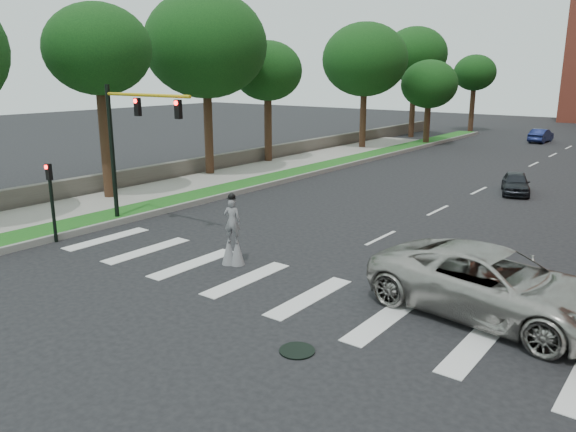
{
  "coord_description": "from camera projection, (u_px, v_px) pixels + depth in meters",
  "views": [
    {
      "loc": [
        10.47,
        -12.22,
        6.76
      ],
      "look_at": [
        -1.34,
        3.35,
        1.7
      ],
      "focal_mm": 35.0,
      "sensor_mm": 36.0,
      "label": 1
    }
  ],
  "objects": [
    {
      "name": "stilt_performer",
      "position": [
        233.0,
        238.0,
        19.99
      ],
      "size": [
        0.81,
        0.65,
        2.63
      ],
      "rotation": [
        0.0,
        0.0,
        3.55
      ],
      "color": "#352115",
      "rests_on": "ground"
    },
    {
      "name": "suv_crossing",
      "position": [
        493.0,
        284.0,
        15.72
      ],
      "size": [
        7.3,
        4.04,
        1.94
      ],
      "primitive_type": "imported",
      "rotation": [
        0.0,
        0.0,
        1.45
      ],
      "color": "#A2A099",
      "rests_on": "ground"
    },
    {
      "name": "sidewalk_left",
      "position": [
        180.0,
        186.0,
        33.42
      ],
      "size": [
        4.0,
        60.0,
        0.18
      ],
      "primitive_type": "cube",
      "color": "gray",
      "rests_on": "ground"
    },
    {
      "name": "secondary_signal",
      "position": [
        51.0,
        195.0,
        22.4
      ],
      "size": [
        0.25,
        0.21,
        3.23
      ],
      "color": "black",
      "rests_on": "ground"
    },
    {
      "name": "stone_wall",
      "position": [
        273.0,
        153.0,
        44.02
      ],
      "size": [
        0.5,
        56.0,
        1.1
      ],
      "primitive_type": "cube",
      "color": "#534F47",
      "rests_on": "ground"
    },
    {
      "name": "car_near",
      "position": [
        516.0,
        183.0,
        31.78
      ],
      "size": [
        2.49,
        3.85,
        1.22
      ],
      "primitive_type": "imported",
      "rotation": [
        0.0,
        0.0,
        0.32
      ],
      "color": "black",
      "rests_on": "ground"
    },
    {
      "name": "manhole",
      "position": [
        297.0,
        351.0,
        13.94
      ],
      "size": [
        0.9,
        0.9,
        0.04
      ],
      "primitive_type": "cylinder",
      "color": "black",
      "rests_on": "ground"
    },
    {
      "name": "tree_3",
      "position": [
        268.0,
        72.0,
        40.91
      ],
      "size": [
        5.09,
        5.09,
        8.94
      ],
      "color": "#352115",
      "rests_on": "ground"
    },
    {
      "name": "tree_7",
      "position": [
        475.0,
        73.0,
        63.17
      ],
      "size": [
        4.69,
        4.69,
        8.58
      ],
      "color": "#352115",
      "rests_on": "ground"
    },
    {
      "name": "tree_4",
      "position": [
        365.0,
        60.0,
        48.41
      ],
      "size": [
        7.38,
        7.38,
        10.86
      ],
      "color": "#352115",
      "rests_on": "ground"
    },
    {
      "name": "tree_1",
      "position": [
        98.0,
        51.0,
        28.47
      ],
      "size": [
        5.42,
        5.42,
        10.13
      ],
      "color": "#352115",
      "rests_on": "ground"
    },
    {
      "name": "ground_plane",
      "position": [
        257.0,
        298.0,
        17.24
      ],
      "size": [
        160.0,
        160.0,
        0.0
      ],
      "primitive_type": "plane",
      "color": "black",
      "rests_on": "ground"
    },
    {
      "name": "median_curb",
      "position": [
        329.0,
        170.0,
        38.75
      ],
      "size": [
        0.2,
        60.0,
        0.28
      ],
      "primitive_type": "cube",
      "color": "gray",
      "rests_on": "ground"
    },
    {
      "name": "car_mid",
      "position": [
        541.0,
        136.0,
        54.72
      ],
      "size": [
        1.54,
        4.02,
        1.31
      ],
      "primitive_type": "imported",
      "rotation": [
        0.0,
        0.0,
        3.1
      ],
      "color": "#161F50",
      "rests_on": "ground"
    },
    {
      "name": "traffic_signal",
      "position": [
        128.0,
        133.0,
        24.24
      ],
      "size": [
        5.3,
        0.23,
        6.2
      ],
      "color": "black",
      "rests_on": "ground"
    },
    {
      "name": "tree_6",
      "position": [
        429.0,
        84.0,
        51.56
      ],
      "size": [
        5.18,
        5.18,
        7.8
      ],
      "color": "#352115",
      "rests_on": "ground"
    },
    {
      "name": "tree_5",
      "position": [
        415.0,
        55.0,
        57.22
      ],
      "size": [
        6.5,
        6.5,
        11.17
      ],
      "color": "#352115",
      "rests_on": "ground"
    },
    {
      "name": "grass_median",
      "position": [
        316.0,
        168.0,
        39.37
      ],
      "size": [
        2.0,
        60.0,
        0.25
      ],
      "primitive_type": "cube",
      "color": "#175318",
      "rests_on": "ground"
    },
    {
      "name": "tree_2",
      "position": [
        205.0,
        45.0,
        35.29
      ],
      "size": [
        7.81,
        7.81,
        11.67
      ],
      "color": "#352115",
      "rests_on": "ground"
    }
  ]
}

